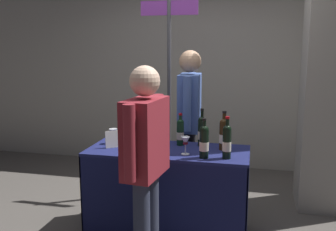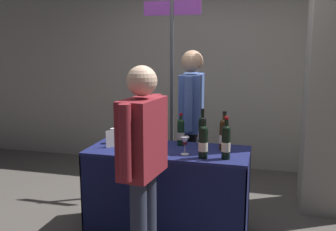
# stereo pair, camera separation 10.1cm
# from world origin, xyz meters

# --- Properties ---
(back_partition) EXTENTS (7.23, 0.12, 2.70)m
(back_partition) POSITION_xyz_m (0.00, 2.10, 1.35)
(back_partition) COLOR #9E998E
(back_partition) RESTS_ON ground_plane
(tasting_table) EXTENTS (1.40, 0.60, 0.78)m
(tasting_table) POSITION_xyz_m (0.00, 0.00, 0.52)
(tasting_table) COLOR #191E51
(tasting_table) RESTS_ON ground_plane
(featured_wine_bottle) EXTENTS (0.08, 0.08, 0.33)m
(featured_wine_bottle) POSITION_xyz_m (0.34, -0.18, 0.92)
(featured_wine_bottle) COLOR black
(featured_wine_bottle) RESTS_ON tasting_table
(display_bottle_0) EXTENTS (0.07, 0.07, 0.34)m
(display_bottle_0) POSITION_xyz_m (0.52, -0.16, 0.92)
(display_bottle_0) COLOR black
(display_bottle_0) RESTS_ON tasting_table
(display_bottle_1) EXTENTS (0.07, 0.07, 0.34)m
(display_bottle_1) POSITION_xyz_m (0.27, 0.18, 0.92)
(display_bottle_1) COLOR black
(display_bottle_1) RESTS_ON tasting_table
(display_bottle_2) EXTENTS (0.08, 0.08, 0.34)m
(display_bottle_2) POSITION_xyz_m (0.47, 0.10, 0.92)
(display_bottle_2) COLOR #38230F
(display_bottle_2) RESTS_ON tasting_table
(display_bottle_3) EXTENTS (0.07, 0.07, 0.29)m
(display_bottle_3) POSITION_xyz_m (0.08, 0.16, 0.91)
(display_bottle_3) COLOR black
(display_bottle_3) RESTS_ON tasting_table
(wine_glass_near_vendor) EXTENTS (0.08, 0.08, 0.14)m
(wine_glass_near_vendor) POSITION_xyz_m (-0.54, 0.08, 0.88)
(wine_glass_near_vendor) COLOR silver
(wine_glass_near_vendor) RESTS_ON tasting_table
(wine_glass_mid) EXTENTS (0.07, 0.07, 0.15)m
(wine_glass_mid) POSITION_xyz_m (0.18, -0.12, 0.89)
(wine_glass_mid) COLOR silver
(wine_glass_mid) RESTS_ON tasting_table
(wine_glass_near_taster) EXTENTS (0.07, 0.07, 0.15)m
(wine_glass_near_taster) POSITION_xyz_m (-0.13, 0.15, 0.89)
(wine_glass_near_taster) COLOR silver
(wine_glass_near_taster) RESTS_ON tasting_table
(flower_vase) EXTENTS (0.08, 0.08, 0.40)m
(flower_vase) POSITION_xyz_m (-0.14, -0.03, 0.91)
(flower_vase) COLOR slate
(flower_vase) RESTS_ON tasting_table
(brochure_stand) EXTENTS (0.14, 0.11, 0.15)m
(brochure_stand) POSITION_xyz_m (-0.48, -0.05, 0.86)
(brochure_stand) COLOR silver
(brochure_stand) RESTS_ON tasting_table
(vendor_presenter) EXTENTS (0.24, 0.62, 1.63)m
(vendor_presenter) POSITION_xyz_m (0.07, 0.68, 0.98)
(vendor_presenter) COLOR black
(vendor_presenter) RESTS_ON ground_plane
(taster_foreground_right) EXTENTS (0.26, 0.59, 1.54)m
(taster_foreground_right) POSITION_xyz_m (-0.01, -0.65, 0.92)
(taster_foreground_right) COLOR #2D3347
(taster_foreground_right) RESTS_ON ground_plane
(booth_signpost) EXTENTS (0.63, 0.04, 2.18)m
(booth_signpost) POSITION_xyz_m (-0.22, 0.99, 1.36)
(booth_signpost) COLOR #47474C
(booth_signpost) RESTS_ON ground_plane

